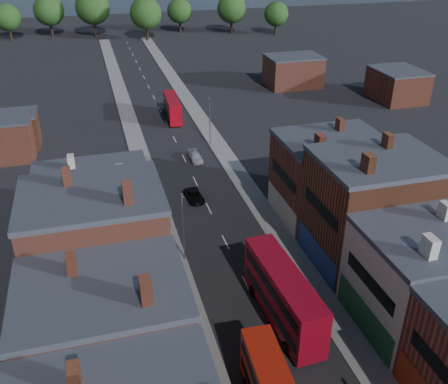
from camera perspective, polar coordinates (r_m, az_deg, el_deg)
pavement_west at (r=72.13m, az=-8.69°, el=1.34°), size 3.00×200.00×0.12m
pavement_east at (r=74.43m, az=1.26°, el=2.57°), size 3.00×200.00×0.12m
lamp_post_2 at (r=52.71m, az=-4.69°, el=-3.55°), size 0.25×0.70×8.12m
lamp_post_3 at (r=81.18m, az=-1.63°, el=8.40°), size 0.25×0.70×8.12m
bus_1 at (r=46.45m, az=6.78°, el=-11.53°), size 3.62×12.47×5.33m
bus_2 at (r=94.22m, az=-5.92°, el=9.58°), size 2.83×9.88×4.23m
car_2 at (r=66.25m, az=-3.42°, el=-0.43°), size 2.27×4.44×1.20m
car_3 at (r=77.39m, az=-3.29°, el=4.03°), size 1.77×4.16×1.20m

